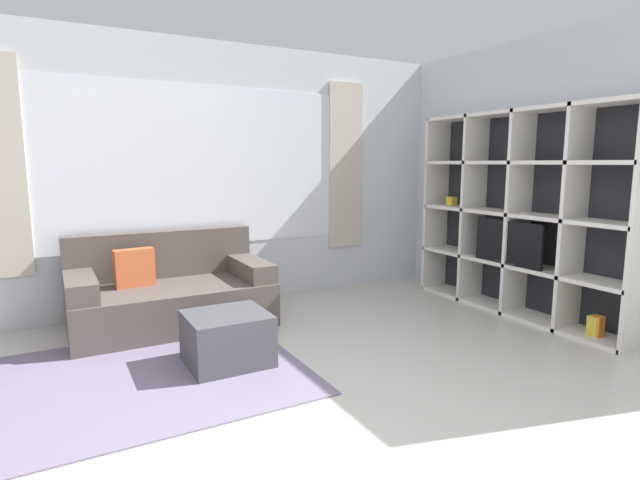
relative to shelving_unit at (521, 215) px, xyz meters
name	(u,v)px	position (x,y,z in m)	size (l,w,h in m)	color
ground_plane	(382,465)	(-2.68, -1.46, -0.98)	(16.00, 16.00, 0.00)	beige
wall_back	(198,176)	(-2.68, 1.78, 0.38)	(6.87, 0.11, 2.70)	silver
wall_right	(524,177)	(0.18, 0.14, 0.37)	(0.07, 4.41, 2.70)	silver
area_rug	(97,386)	(-3.85, 0.18, -0.97)	(2.77, 1.77, 0.01)	slate
shelving_unit	(521,215)	(0.00, 0.00, 0.00)	(0.36, 2.38, 1.99)	#232328
couch_main	(170,294)	(-3.12, 1.28, -0.69)	(1.74, 0.94, 0.84)	#564C47
ottoman	(227,339)	(-2.96, 0.13, -0.78)	(0.58, 0.54, 0.39)	#47474C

